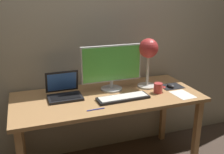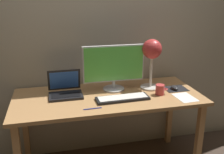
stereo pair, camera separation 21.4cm
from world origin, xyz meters
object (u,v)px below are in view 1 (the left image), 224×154
at_px(monitor, 112,66).
at_px(pen, 96,109).
at_px(desk_lamp, 148,52).
at_px(coffee_mug, 158,88).
at_px(laptop, 64,90).
at_px(keyboard_main, 123,98).
at_px(mouse, 171,85).

distance_m(monitor, pen, 0.50).
xyz_separation_m(desk_lamp, pen, (-0.59, -0.33, -0.33)).
relative_size(monitor, coffee_mug, 4.95).
xyz_separation_m(laptop, pen, (0.18, -0.35, -0.06)).
height_order(desk_lamp, coffee_mug, desk_lamp).
relative_size(laptop, coffee_mug, 2.55).
bearing_deg(coffee_mug, keyboard_main, -174.40).
distance_m(desk_lamp, pen, 0.76).
distance_m(keyboard_main, coffee_mug, 0.35).
bearing_deg(mouse, monitor, 166.49).
bearing_deg(monitor, mouse, -13.51).
xyz_separation_m(keyboard_main, laptop, (-0.45, 0.22, 0.05)).
bearing_deg(keyboard_main, pen, -155.50).
bearing_deg(pen, coffee_mug, 14.34).
bearing_deg(keyboard_main, coffee_mug, 5.60).
bearing_deg(mouse, laptop, 173.52).
height_order(laptop, pen, laptop).
bearing_deg(laptop, keyboard_main, -26.16).
xyz_separation_m(mouse, coffee_mug, (-0.18, -0.08, 0.02)).
distance_m(monitor, laptop, 0.47).
distance_m(laptop, coffee_mug, 0.82).
relative_size(desk_lamp, pen, 3.25).
xyz_separation_m(laptop, mouse, (0.97, -0.11, -0.04)).
bearing_deg(desk_lamp, laptop, 178.82).
height_order(keyboard_main, pen, keyboard_main).
relative_size(laptop, pen, 2.03).
distance_m(monitor, mouse, 0.59).
height_order(keyboard_main, mouse, mouse).
xyz_separation_m(desk_lamp, coffee_mug, (0.02, -0.17, -0.29)).
xyz_separation_m(monitor, mouse, (0.54, -0.13, -0.20)).
height_order(mouse, pen, mouse).
relative_size(monitor, laptop, 1.94).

